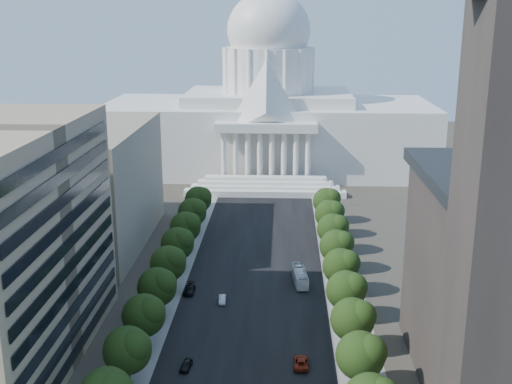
# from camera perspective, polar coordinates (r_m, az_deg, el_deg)

# --- Properties ---
(road_asphalt) EXTENTS (30.00, 260.00, 0.01)m
(road_asphalt) POSITION_cam_1_polar(r_m,az_deg,el_deg) (153.22, 0.13, -6.12)
(road_asphalt) COLOR black
(road_asphalt) RESTS_ON ground
(sidewalk_left) EXTENTS (8.00, 260.00, 0.02)m
(sidewalk_left) POSITION_cam_1_polar(r_m,az_deg,el_deg) (155.12, -6.94, -5.96)
(sidewalk_left) COLOR gray
(sidewalk_left) RESTS_ON ground
(sidewalk_right) EXTENTS (8.00, 260.00, 0.02)m
(sidewalk_right) POSITION_cam_1_polar(r_m,az_deg,el_deg) (153.66, 7.27, -6.18)
(sidewalk_right) COLOR gray
(sidewalk_right) RESTS_ON ground
(capitol) EXTENTS (120.00, 56.00, 73.00)m
(capitol) POSITION_cam_1_polar(r_m,az_deg,el_deg) (240.06, 1.09, 6.77)
(capitol) COLOR white
(capitol) RESTS_ON ground
(office_block_left_far) EXTENTS (38.00, 52.00, 30.00)m
(office_block_left_far) POSITION_cam_1_polar(r_m,az_deg,el_deg) (166.81, -16.42, 0.47)
(office_block_left_far) COLOR gray
(office_block_left_far) RESTS_ON ground
(tree_l_c) EXTENTS (7.79, 7.60, 9.97)m
(tree_l_c) POSITION_cam_1_polar(r_m,az_deg,el_deg) (104.03, -11.22, -13.55)
(tree_l_c) COLOR #33261C
(tree_l_c) RESTS_ON ground
(tree_l_d) EXTENTS (7.79, 7.60, 9.97)m
(tree_l_d) POSITION_cam_1_polar(r_m,az_deg,el_deg) (114.37, -9.81, -10.67)
(tree_l_d) COLOR #33261C
(tree_l_d) RESTS_ON ground
(tree_l_e) EXTENTS (7.79, 7.60, 9.97)m
(tree_l_e) POSITION_cam_1_polar(r_m,az_deg,el_deg) (125.01, -8.66, -8.26)
(tree_l_e) COLOR #33261C
(tree_l_e) RESTS_ON ground
(tree_l_f) EXTENTS (7.79, 7.60, 9.97)m
(tree_l_f) POSITION_cam_1_polar(r_m,az_deg,el_deg) (135.88, -7.70, -6.24)
(tree_l_f) COLOR #33261C
(tree_l_f) RESTS_ON ground
(tree_l_g) EXTENTS (7.79, 7.60, 9.97)m
(tree_l_g) POSITION_cam_1_polar(r_m,az_deg,el_deg) (146.92, -6.89, -4.51)
(tree_l_g) COLOR #33261C
(tree_l_g) RESTS_ON ground
(tree_l_h) EXTENTS (7.79, 7.60, 9.97)m
(tree_l_h) POSITION_cam_1_polar(r_m,az_deg,el_deg) (158.10, -6.20, -3.03)
(tree_l_h) COLOR #33261C
(tree_l_h) RESTS_ON ground
(tree_l_i) EXTENTS (7.79, 7.60, 9.97)m
(tree_l_i) POSITION_cam_1_polar(r_m,az_deg,el_deg) (169.40, -5.60, -1.74)
(tree_l_i) COLOR #33261C
(tree_l_i) RESTS_ON ground
(tree_l_j) EXTENTS (7.79, 7.60, 9.97)m
(tree_l_j) POSITION_cam_1_polar(r_m,az_deg,el_deg) (180.78, -5.07, -0.61)
(tree_l_j) COLOR #33261C
(tree_l_j) RESTS_ON ground
(tree_r_c) EXTENTS (7.79, 7.60, 9.97)m
(tree_r_c) POSITION_cam_1_polar(r_m,az_deg,el_deg) (102.08, 9.47, -14.06)
(tree_r_c) COLOR #33261C
(tree_r_c) RESTS_ON ground
(tree_r_d) EXTENTS (7.79, 7.60, 9.97)m
(tree_r_d) POSITION_cam_1_polar(r_m,az_deg,el_deg) (112.60, 8.75, -11.06)
(tree_r_d) COLOR #33261C
(tree_r_d) RESTS_ON ground
(tree_r_e) EXTENTS (7.79, 7.60, 9.97)m
(tree_r_e) POSITION_cam_1_polar(r_m,az_deg,el_deg) (123.40, 8.17, -8.57)
(tree_r_e) COLOR #33261C
(tree_r_e) RESTS_ON ground
(tree_r_f) EXTENTS (7.79, 7.60, 9.97)m
(tree_r_f) POSITION_cam_1_polar(r_m,az_deg,el_deg) (134.39, 7.69, -6.49)
(tree_r_f) COLOR #33261C
(tree_r_f) RESTS_ON ground
(tree_r_g) EXTENTS (7.79, 7.60, 9.97)m
(tree_r_g) POSITION_cam_1_polar(r_m,az_deg,el_deg) (145.55, 7.29, -4.72)
(tree_r_g) COLOR #33261C
(tree_r_g) RESTS_ON ground
(tree_r_h) EXTENTS (7.79, 7.60, 9.97)m
(tree_r_h) POSITION_cam_1_polar(r_m,az_deg,el_deg) (156.83, 6.94, -3.21)
(tree_r_h) COLOR #33261C
(tree_r_h) RESTS_ON ground
(tree_r_i) EXTENTS (7.79, 7.60, 9.97)m
(tree_r_i) POSITION_cam_1_polar(r_m,az_deg,el_deg) (168.21, 6.65, -1.90)
(tree_r_i) COLOR #33261C
(tree_r_i) RESTS_ON ground
(tree_r_j) EXTENTS (7.79, 7.60, 9.97)m
(tree_r_j) POSITION_cam_1_polar(r_m,az_deg,el_deg) (179.67, 6.39, -0.75)
(tree_r_j) COLOR #33261C
(tree_r_j) RESTS_ON ground
(streetlight_b) EXTENTS (2.61, 0.44, 9.00)m
(streetlight_b) POSITION_cam_1_polar(r_m,az_deg,el_deg) (101.90, 10.41, -14.58)
(streetlight_b) COLOR gray
(streetlight_b) RESTS_ON ground
(streetlight_c) EXTENTS (2.61, 0.44, 9.00)m
(streetlight_c) POSITION_cam_1_polar(r_m,az_deg,el_deg) (124.00, 8.88, -8.80)
(streetlight_c) COLOR gray
(streetlight_c) RESTS_ON ground
(streetlight_d) EXTENTS (2.61, 0.44, 9.00)m
(streetlight_d) POSITION_cam_1_polar(r_m,az_deg,el_deg) (147.02, 7.85, -4.79)
(streetlight_d) COLOR gray
(streetlight_d) RESTS_ON ground
(streetlight_e) EXTENTS (2.61, 0.44, 9.00)m
(streetlight_e) POSITION_cam_1_polar(r_m,az_deg,el_deg) (170.60, 7.11, -1.88)
(streetlight_e) COLOR gray
(streetlight_e) RESTS_ON ground
(streetlight_f) EXTENTS (2.61, 0.44, 9.00)m
(streetlight_f) POSITION_cam_1_polar(r_m,az_deg,el_deg) (194.54, 6.56, 0.32)
(streetlight_f) COLOR gray
(streetlight_f) RESTS_ON ground
(car_dark_a) EXTENTS (2.02, 4.00, 1.31)m
(car_dark_a) POSITION_cam_1_polar(r_m,az_deg,el_deg) (110.09, -6.23, -15.06)
(car_dark_a) COLOR black
(car_dark_a) RESTS_ON ground
(car_silver) EXTENTS (1.66, 4.06, 1.31)m
(car_silver) POSITION_cam_1_polar(r_m,az_deg,el_deg) (132.03, -3.02, -9.52)
(car_silver) COLOR #9DA0A5
(car_silver) RESTS_ON ground
(car_red) EXTENTS (2.55, 5.31, 1.46)m
(car_red) POSITION_cam_1_polar(r_m,az_deg,el_deg) (110.38, 4.04, -14.86)
(car_red) COLOR maroon
(car_red) RESTS_ON ground
(car_dark_b) EXTENTS (2.17, 5.24, 1.51)m
(car_dark_b) POSITION_cam_1_polar(r_m,az_deg,el_deg) (136.80, -5.93, -8.61)
(car_dark_b) COLOR black
(car_dark_b) RESTS_ON ground
(city_bus) EXTENTS (3.61, 11.09, 3.03)m
(city_bus) POSITION_cam_1_polar(r_m,az_deg,el_deg) (140.98, 3.93, -7.47)
(city_bus) COLOR white
(city_bus) RESTS_ON ground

